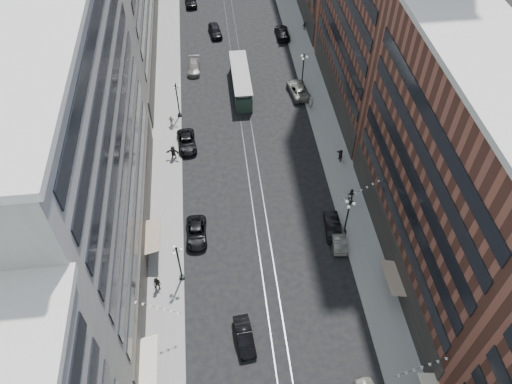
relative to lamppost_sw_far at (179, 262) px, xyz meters
name	(u,v)px	position (x,y,z in m)	size (l,w,h in m)	color
ground	(241,91)	(9.20, 32.00, -3.10)	(220.00, 220.00, 0.00)	black
sidewalk_west	(168,58)	(-1.80, 42.00, -3.02)	(4.00, 180.00, 0.15)	gray
sidewalk_east	(302,50)	(20.20, 42.00, -3.02)	(4.00, 180.00, 0.15)	gray
rail_west	(231,54)	(8.50, 42.00, -3.09)	(0.12, 180.00, 0.02)	#2D2D33
rail_east	(240,54)	(9.90, 42.00, -3.09)	(0.12, 180.00, 0.02)	#2D2D33
building_west_mid	(78,157)	(-7.80, 5.00, 10.90)	(8.00, 36.00, 28.00)	gray
building_east_mid	(453,181)	(26.20, 0.00, 8.90)	(8.00, 30.00, 24.00)	brown
lamppost_sw_far	(179,262)	(0.00, 0.00, 0.00)	(1.03, 1.14, 5.52)	black
lamppost_sw_mid	(177,99)	(0.00, 27.00, 0.00)	(1.03, 1.14, 5.52)	black
lamppost_se_far	(347,216)	(18.40, 4.00, 0.00)	(1.03, 1.14, 5.52)	black
lamppost_se_mid	(303,69)	(18.40, 32.00, 0.00)	(1.03, 1.14, 5.52)	black
streetcar	(241,82)	(9.20, 32.26, -1.64)	(2.53, 11.44, 3.17)	#263B2D
car_2	(196,233)	(1.73, 5.41, -2.41)	(2.26, 4.91, 1.37)	black
car_5	(244,336)	(5.92, -7.61, -2.37)	(1.54, 4.41, 1.45)	black
pedestrian_2	(157,284)	(-2.46, -1.07, -2.00)	(0.92, 0.50, 1.88)	black
car_7	(187,142)	(0.93, 20.72, -2.39)	(2.33, 5.05, 1.40)	black
car_8	(194,67)	(2.35, 38.12, -2.40)	(1.94, 4.78, 1.39)	slate
car_9	(191,0)	(2.40, 59.45, -2.23)	(2.05, 5.10, 1.74)	black
car_10	(332,226)	(17.15, 4.64, -2.34)	(1.60, 4.59, 1.51)	black
car_11	(299,90)	(17.60, 30.33, -2.32)	(2.58, 5.59, 1.55)	slate
car_12	(282,32)	(17.58, 46.52, -2.33)	(2.15, 5.29, 1.53)	black
car_13	(215,31)	(6.26, 48.28, -2.29)	(1.89, 4.70, 1.60)	black
pedestrian_5	(173,152)	(-0.82, 18.47, -1.97)	(1.80, 0.52, 1.94)	black
pedestrian_6	(171,121)	(-1.08, 25.06, -2.14)	(0.95, 0.43, 1.62)	#B3A794
pedestrian_7	(351,195)	(20.23, 8.72, -2.01)	(0.91, 0.50, 1.88)	black
pedestrian_8	(311,103)	(18.70, 26.63, -1.97)	(0.71, 0.47, 1.95)	beige
pedestrian_9	(305,26)	(21.66, 48.00, -2.19)	(0.98, 0.40, 1.51)	black
car_extra_0	(338,239)	(17.40, 2.78, -2.40)	(1.47, 4.21, 1.39)	#646459
pedestrian_extra_1	(340,155)	(20.54, 15.64, -2.09)	(1.59, 0.46, 1.72)	black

